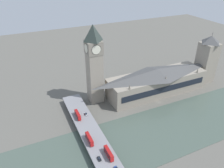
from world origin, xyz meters
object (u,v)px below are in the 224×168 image
object	(u,v)px
clock_tower	(94,62)
double_decker_bus_rear	(78,115)
parliament_hall	(157,81)
car_northbound_mid	(86,114)
road_bridge	(98,148)
car_northbound_tail	(99,159)
double_decker_bus_lead	(109,153)
victoria_tower	(207,59)
double_decker_bus_mid	(89,139)

from	to	relation	value
clock_tower	double_decker_bus_rear	xyz separation A→B (m)	(-26.61, 26.04, -31.78)
parliament_hall	car_northbound_mid	world-z (taller)	parliament_hall
road_bridge	car_northbound_tail	bearing A→B (deg)	161.15
clock_tower	double_decker_bus_lead	world-z (taller)	clock_tower
parliament_hall	road_bridge	size ratio (longest dim) A/B	0.71
clock_tower	car_northbound_mid	distance (m)	46.64
car_northbound_mid	car_northbound_tail	size ratio (longest dim) A/B	1.09
victoria_tower	car_northbound_tail	distance (m)	165.77
victoria_tower	car_northbound_mid	distance (m)	146.71
victoria_tower	car_northbound_tail	size ratio (longest dim) A/B	13.97
victoria_tower	road_bridge	size ratio (longest dim) A/B	0.38
victoria_tower	car_northbound_tail	bearing A→B (deg)	112.31
clock_tower	double_decker_bus_rear	world-z (taller)	clock_tower
clock_tower	double_decker_bus_rear	distance (m)	48.95
road_bridge	double_decker_bus_rear	distance (m)	38.16
parliament_hall	road_bridge	bearing A→B (deg)	121.37
clock_tower	road_bridge	xyz separation A→B (m)	(-64.44, 22.60, -35.48)
parliament_hall	double_decker_bus_mid	world-z (taller)	parliament_hall
double_decker_bus_lead	car_northbound_mid	bearing A→B (deg)	-0.80
clock_tower	car_northbound_mid	size ratio (longest dim) A/B	17.13
victoria_tower	clock_tower	bearing A→B (deg)	84.16
double_decker_bus_rear	car_northbound_mid	world-z (taller)	double_decker_bus_rear
double_decker_bus_rear	car_northbound_tail	bearing A→B (deg)	179.65
double_decker_bus_mid	car_northbound_tail	world-z (taller)	double_decker_bus_mid
double_decker_bus_lead	double_decker_bus_mid	size ratio (longest dim) A/B	0.99
double_decker_bus_mid	double_decker_bus_rear	size ratio (longest dim) A/B	1.05
road_bridge	double_decker_bus_mid	bearing A→B (deg)	29.91
clock_tower	double_decker_bus_lead	bearing A→B (deg)	165.47
parliament_hall	double_decker_bus_rear	bearing A→B (deg)	98.84
double_decker_bus_mid	car_northbound_mid	world-z (taller)	double_decker_bus_mid
victoria_tower	car_northbound_mid	xyz separation A→B (m)	(-13.33, 144.81, -19.37)
double_decker_bus_lead	car_northbound_tail	xyz separation A→B (m)	(-0.05, 6.81, -2.01)
road_bridge	double_decker_bus_rear	size ratio (longest dim) A/B	12.74
victoria_tower	road_bridge	bearing A→B (deg)	109.14
car_northbound_mid	car_northbound_tail	bearing A→B (deg)	171.33
parliament_hall	car_northbound_tail	distance (m)	108.31
parliament_hall	car_northbound_tail	world-z (taller)	parliament_hall
double_decker_bus_rear	car_northbound_tail	distance (m)	48.82
parliament_hall	double_decker_bus_rear	distance (m)	89.11
clock_tower	double_decker_bus_mid	distance (m)	70.71
car_northbound_tail	double_decker_bus_mid	bearing A→B (deg)	1.14
double_decker_bus_lead	parliament_hall	bearing A→B (deg)	-52.53
double_decker_bus_mid	double_decker_bus_rear	bearing A→B (deg)	-1.24
clock_tower	victoria_tower	bearing A→B (deg)	-95.84
victoria_tower	car_northbound_mid	world-z (taller)	victoria_tower
clock_tower	double_decker_bus_rear	bearing A→B (deg)	135.62
parliament_hall	car_northbound_tail	size ratio (longest dim) A/B	25.72
double_decker_bus_rear	double_decker_bus_lead	bearing A→B (deg)	-172.40
double_decker_bus_rear	car_northbound_mid	xyz separation A→B (m)	(0.39, -7.19, -1.87)
parliament_hall	double_decker_bus_lead	xyz separation A→B (m)	(-62.40, 81.41, -4.84)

